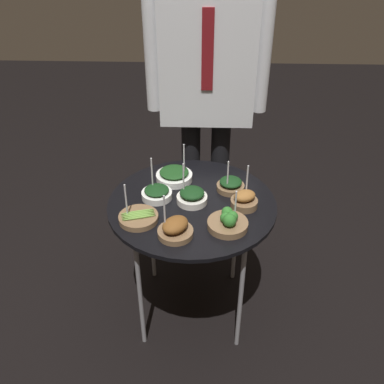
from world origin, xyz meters
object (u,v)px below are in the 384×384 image
(bowl_spinach_back_left, at_px, (157,193))
(waiter_figure, at_px, (207,75))
(serving_cart, at_px, (192,210))
(bowl_spinach_front_right, at_px, (192,196))
(bowl_broccoli_near_rim, at_px, (228,222))
(bowl_asparagus_center, at_px, (138,217))
(bowl_spinach_back_right, at_px, (231,185))
(bowl_roast_front_center, at_px, (175,228))
(bowl_roast_mid_right, at_px, (244,200))
(bowl_spinach_front_left, at_px, (174,175))

(bowl_spinach_back_left, xyz_separation_m, waiter_figure, (0.20, 0.50, 0.34))
(serving_cart, xyz_separation_m, bowl_spinach_front_right, (-0.00, 0.00, 0.07))
(bowl_spinach_front_right, distance_m, bowl_broccoli_near_rim, 0.22)
(bowl_asparagus_center, xyz_separation_m, bowl_spinach_back_right, (0.37, 0.23, 0.01))
(bowl_spinach_back_left, bearing_deg, bowl_asparagus_center, -109.53)
(bowl_asparagus_center, distance_m, bowl_spinach_back_right, 0.44)
(serving_cart, distance_m, waiter_figure, 0.67)
(bowl_broccoli_near_rim, xyz_separation_m, waiter_figure, (-0.09, 0.69, 0.34))
(serving_cart, relative_size, bowl_roast_front_center, 3.89)
(bowl_roast_front_center, relative_size, bowl_spinach_back_left, 1.04)
(bowl_roast_mid_right, distance_m, bowl_spinach_back_left, 0.37)
(bowl_spinach_front_left, bearing_deg, waiter_figure, 68.69)
(bowl_spinach_back_right, distance_m, bowl_broccoli_near_rim, 0.26)
(bowl_broccoli_near_rim, distance_m, bowl_roast_front_center, 0.21)
(waiter_figure, bearing_deg, bowl_roast_front_center, -98.23)
(bowl_asparagus_center, xyz_separation_m, bowl_broccoli_near_rim, (0.35, -0.03, 0.01))
(bowl_broccoli_near_rim, distance_m, bowl_roast_mid_right, 0.16)
(bowl_spinach_front_left, height_order, bowl_roast_mid_right, bowl_spinach_front_left)
(bowl_spinach_front_left, xyz_separation_m, bowl_broccoli_near_rim, (0.23, -0.34, 0.00))
(bowl_roast_mid_right, bearing_deg, bowl_spinach_front_right, 173.66)
(bowl_roast_front_center, bearing_deg, bowl_spinach_back_right, 55.40)
(bowl_roast_front_center, bearing_deg, bowl_spinach_back_left, 111.25)
(bowl_broccoli_near_rim, bearing_deg, bowl_spinach_back_right, 85.74)
(bowl_asparagus_center, bearing_deg, bowl_broccoli_near_rim, -5.30)
(bowl_spinach_front_right, height_order, bowl_broccoli_near_rim, bowl_spinach_front_right)
(bowl_broccoli_near_rim, bearing_deg, bowl_spinach_front_right, 131.14)
(bowl_roast_mid_right, bearing_deg, bowl_spinach_back_right, 112.78)
(bowl_spinach_back_left, bearing_deg, serving_cart, -9.93)
(bowl_spinach_back_right, distance_m, bowl_spinach_back_left, 0.32)
(bowl_roast_front_center, bearing_deg, bowl_spinach_front_right, 76.18)
(bowl_spinach_back_left, height_order, waiter_figure, waiter_figure)
(bowl_roast_mid_right, bearing_deg, waiter_figure, 106.47)
(bowl_spinach_front_right, distance_m, waiter_figure, 0.63)
(serving_cart, xyz_separation_m, bowl_spinach_back_left, (-0.15, 0.03, 0.06))
(bowl_spinach_front_left, bearing_deg, bowl_broccoli_near_rim, -55.52)
(bowl_spinach_front_right, bearing_deg, bowl_spinach_back_left, 170.33)
(bowl_spinach_back_right, distance_m, bowl_roast_front_center, 0.39)
(bowl_spinach_back_left, bearing_deg, waiter_figure, 67.90)
(bowl_spinach_front_left, relative_size, bowl_spinach_back_left, 1.04)
(serving_cart, relative_size, bowl_spinach_back_right, 4.48)
(bowl_spinach_front_right, height_order, bowl_asparagus_center, bowl_spinach_front_right)
(bowl_roast_mid_right, xyz_separation_m, bowl_spinach_back_left, (-0.37, 0.05, -0.01))
(bowl_spinach_front_right, height_order, bowl_spinach_back_right, bowl_spinach_front_right)
(bowl_spinach_back_right, distance_m, bowl_roast_mid_right, 0.13)
(bowl_spinach_back_left, bearing_deg, bowl_spinach_back_right, 12.97)
(bowl_spinach_back_right, bearing_deg, bowl_spinach_front_right, -149.33)
(bowl_roast_mid_right, height_order, waiter_figure, waiter_figure)
(serving_cart, relative_size, bowl_spinach_back_left, 4.05)
(bowl_spinach_back_right, xyz_separation_m, bowl_broccoli_near_rim, (-0.02, -0.26, 0.00))
(bowl_roast_mid_right, relative_size, bowl_spinach_back_left, 1.01)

